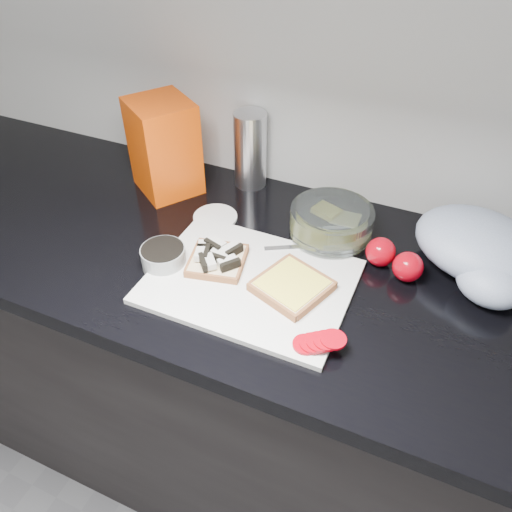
{
  "coord_description": "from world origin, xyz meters",
  "views": [
    {
      "loc": [
        0.27,
        0.45,
        1.6
      ],
      "look_at": [
        -0.03,
        1.14,
        0.95
      ],
      "focal_mm": 35.0,
      "sensor_mm": 36.0,
      "label": 1
    }
  ],
  "objects": [
    {
      "name": "tomato_slices",
      "position": [
        0.15,
        1.01,
        0.92
      ],
      "size": [
        0.1,
        0.08,
        0.02
      ],
      "rotation": [
        0.0,
        0.0,
        -0.06
      ],
      "color": "#A80311",
      "rests_on": "cutting_board"
    },
    {
      "name": "tub_lid",
      "position": [
        -0.2,
        1.28,
        0.9
      ],
      "size": [
        0.11,
        0.11,
        0.01
      ],
      "primitive_type": "cylinder",
      "rotation": [
        0.0,
        0.0,
        0.11
      ],
      "color": "silver",
      "rests_on": "countertop"
    },
    {
      "name": "bread_right",
      "position": [
        0.05,
        1.12,
        0.92
      ],
      "size": [
        0.17,
        0.17,
        0.02
      ],
      "rotation": [
        0.0,
        0.0,
        -0.35
      ],
      "color": "beige",
      "rests_on": "cutting_board"
    },
    {
      "name": "cutting_board",
      "position": [
        -0.03,
        1.11,
        0.91
      ],
      "size": [
        0.4,
        0.3,
        0.01
      ],
      "primitive_type": "cube",
      "color": "silver",
      "rests_on": "countertop"
    },
    {
      "name": "base_cabinet",
      "position": [
        0.0,
        1.2,
        0.43
      ],
      "size": [
        3.5,
        0.6,
        0.86
      ],
      "primitive_type": "cube",
      "color": "black",
      "rests_on": "ground"
    },
    {
      "name": "bread_left",
      "position": [
        -0.12,
        1.13,
        0.92
      ],
      "size": [
        0.14,
        0.14,
        0.04
      ],
      "rotation": [
        0.0,
        0.0,
        0.22
      ],
      "color": "beige",
      "rests_on": "cutting_board"
    },
    {
      "name": "steel_canister",
      "position": [
        -0.19,
        1.46,
        1.0
      ],
      "size": [
        0.08,
        0.08,
        0.19
      ],
      "primitive_type": "cylinder",
      "color": "silver",
      "rests_on": "countertop"
    },
    {
      "name": "bread_bag",
      "position": [
        -0.37,
        1.36,
        1.01
      ],
      "size": [
        0.2,
        0.19,
        0.23
      ],
      "primitive_type": "cube",
      "rotation": [
        0.0,
        0.0,
        -0.6
      ],
      "color": "#DD4B03",
      "rests_on": "countertop"
    },
    {
      "name": "glass_bowl",
      "position": [
        0.07,
        1.32,
        0.94
      ],
      "size": [
        0.18,
        0.18,
        0.08
      ],
      "rotation": [
        0.0,
        0.0,
        -0.34
      ],
      "color": "silver",
      "rests_on": "countertop"
    },
    {
      "name": "whole_tomatoes",
      "position": [
        0.22,
        1.27,
        0.93
      ],
      "size": [
        0.12,
        0.09,
        0.06
      ],
      "rotation": [
        0.0,
        0.0,
        -0.06
      ],
      "color": "#A80311",
      "rests_on": "countertop"
    },
    {
      "name": "seed_tub",
      "position": [
        -0.22,
        1.09,
        0.93
      ],
      "size": [
        0.09,
        0.09,
        0.05
      ],
      "color": "gray",
      "rests_on": "countertop"
    },
    {
      "name": "knife",
      "position": [
        0.06,
        1.27,
        0.91
      ],
      "size": [
        0.16,
        0.1,
        0.01
      ],
      "rotation": [
        0.0,
        0.0,
        0.51
      ],
      "color": "silver",
      "rests_on": "cutting_board"
    },
    {
      "name": "grocery_bag",
      "position": [
        0.37,
        1.34,
        0.96
      ],
      "size": [
        0.32,
        0.31,
        0.12
      ],
      "rotation": [
        0.0,
        0.0,
        -0.36
      ],
      "color": "#ADBAD5",
      "rests_on": "countertop"
    },
    {
      "name": "countertop",
      "position": [
        0.0,
        1.2,
        0.88
      ],
      "size": [
        3.5,
        0.64,
        0.04
      ],
      "primitive_type": "cube",
      "color": "black",
      "rests_on": "base_cabinet"
    }
  ]
}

